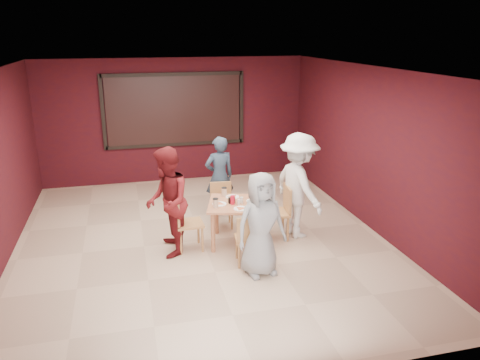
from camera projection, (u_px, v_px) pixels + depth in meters
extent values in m
plane|color=#CCAB8D|center=(202.00, 240.00, 7.85)|extent=(7.00, 7.00, 0.00)
cube|color=black|center=(175.00, 110.00, 10.53)|extent=(3.00, 0.02, 1.50)
cube|color=#C37950|center=(236.00, 204.00, 7.56)|extent=(1.10, 1.10, 0.04)
cylinder|color=#C37950|center=(217.00, 216.00, 8.02)|extent=(0.07, 0.07, 0.67)
cylinder|color=#C37950|center=(258.00, 216.00, 8.00)|extent=(0.07, 0.07, 0.67)
cylinder|color=#C37950|center=(213.00, 233.00, 7.34)|extent=(0.07, 0.07, 0.67)
cylinder|color=#C37950|center=(258.00, 233.00, 7.32)|extent=(0.07, 0.07, 0.67)
cylinder|color=white|center=(241.00, 209.00, 7.29)|extent=(0.23, 0.23, 0.01)
cone|color=#D08949|center=(241.00, 208.00, 7.29)|extent=(0.21, 0.21, 0.02)
cylinder|color=#F5E7C2|center=(250.00, 206.00, 7.22)|extent=(0.09, 0.09, 0.14)
cylinder|color=black|center=(250.00, 201.00, 7.20)|extent=(0.09, 0.09, 0.01)
cylinder|color=white|center=(233.00, 197.00, 7.81)|extent=(0.23, 0.23, 0.01)
cone|color=#D08949|center=(233.00, 196.00, 7.81)|extent=(0.21, 0.21, 0.02)
cylinder|color=#F5E7C2|center=(224.00, 192.00, 7.84)|extent=(0.09, 0.09, 0.14)
cylinder|color=black|center=(224.00, 188.00, 7.82)|extent=(0.09, 0.09, 0.01)
cylinder|color=white|center=(219.00, 204.00, 7.49)|extent=(0.23, 0.23, 0.01)
cone|color=#D08949|center=(219.00, 203.00, 7.48)|extent=(0.21, 0.21, 0.02)
cylinder|color=#F5E7C2|center=(216.00, 203.00, 7.33)|extent=(0.09, 0.09, 0.14)
cylinder|color=black|center=(216.00, 199.00, 7.31)|extent=(0.09, 0.09, 0.01)
cylinder|color=white|center=(253.00, 201.00, 7.62)|extent=(0.23, 0.23, 0.01)
cone|color=#D08949|center=(253.00, 200.00, 7.61)|extent=(0.21, 0.21, 0.02)
cylinder|color=#F5E7C2|center=(256.00, 194.00, 7.73)|extent=(0.09, 0.09, 0.14)
cylinder|color=black|center=(256.00, 190.00, 7.71)|extent=(0.09, 0.09, 0.01)
cylinder|color=silver|center=(241.00, 200.00, 7.53)|extent=(0.06, 0.06, 0.10)
cylinder|color=silver|center=(239.00, 202.00, 7.47)|extent=(0.05, 0.05, 0.08)
cylinder|color=#B50C24|center=(233.00, 200.00, 7.47)|extent=(0.07, 0.07, 0.15)
cube|color=black|center=(232.00, 200.00, 7.53)|extent=(0.11, 0.07, 0.10)
cube|color=#B08444|center=(248.00, 239.00, 6.98)|extent=(0.43, 0.43, 0.04)
cylinder|color=#B08444|center=(257.00, 246.00, 7.21)|extent=(0.03, 0.03, 0.38)
cylinder|color=#B08444|center=(237.00, 247.00, 7.17)|extent=(0.03, 0.03, 0.38)
cylinder|color=#B08444|center=(260.00, 255.00, 6.91)|extent=(0.03, 0.03, 0.38)
cylinder|color=#B08444|center=(239.00, 257.00, 6.87)|extent=(0.03, 0.03, 0.38)
cube|color=#B08444|center=(250.00, 230.00, 6.74)|extent=(0.39, 0.08, 0.37)
cube|color=#B08444|center=(222.00, 206.00, 8.29)|extent=(0.41, 0.41, 0.04)
cylinder|color=#B08444|center=(215.00, 221.00, 8.18)|extent=(0.03, 0.03, 0.37)
cylinder|color=#B08444|center=(232.00, 220.00, 8.23)|extent=(0.03, 0.03, 0.37)
cylinder|color=#B08444|center=(213.00, 214.00, 8.47)|extent=(0.03, 0.03, 0.37)
cylinder|color=#B08444|center=(230.00, 213.00, 8.52)|extent=(0.03, 0.03, 0.37)
cube|color=#B08444|center=(221.00, 191.00, 8.38)|extent=(0.38, 0.07, 0.36)
cube|color=#B08444|center=(189.00, 224.00, 7.42)|extent=(0.44, 0.44, 0.04)
cylinder|color=#B08444|center=(202.00, 240.00, 7.38)|extent=(0.04, 0.04, 0.41)
cylinder|color=#B08444|center=(198.00, 231.00, 7.70)|extent=(0.04, 0.04, 0.41)
cylinder|color=#B08444|center=(181.00, 242.00, 7.29)|extent=(0.04, 0.04, 0.41)
cylinder|color=#B08444|center=(178.00, 234.00, 7.61)|extent=(0.04, 0.04, 0.41)
cube|color=#B08444|center=(177.00, 211.00, 7.30)|extent=(0.05, 0.43, 0.40)
cube|color=#B08444|center=(275.00, 213.00, 7.82)|extent=(0.48, 0.48, 0.04)
cylinder|color=#B08444|center=(263.00, 222.00, 8.03)|extent=(0.04, 0.04, 0.43)
cylinder|color=#B08444|center=(267.00, 231.00, 7.70)|extent=(0.04, 0.04, 0.43)
cylinder|color=#B08444|center=(283.00, 221.00, 8.08)|extent=(0.04, 0.04, 0.43)
cylinder|color=#B08444|center=(288.00, 229.00, 7.75)|extent=(0.04, 0.04, 0.43)
cube|color=#B08444|center=(287.00, 198.00, 7.77)|extent=(0.08, 0.44, 0.42)
imported|color=gray|center=(261.00, 224.00, 6.57)|extent=(0.82, 0.61, 1.52)
imported|color=#2D3E51|center=(219.00, 176.00, 8.73)|extent=(0.60, 0.44, 1.52)
imported|color=maroon|center=(167.00, 202.00, 7.16)|extent=(0.70, 0.87, 1.71)
imported|color=white|center=(299.00, 186.00, 7.80)|extent=(0.91, 1.27, 1.78)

